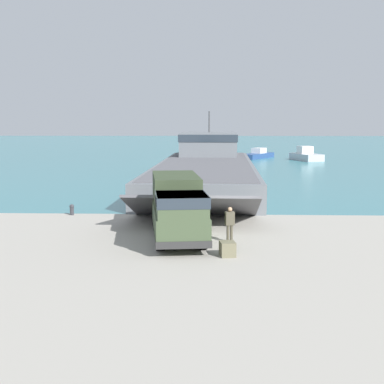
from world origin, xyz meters
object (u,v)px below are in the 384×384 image
Objects in this scene: moored_boat_a at (306,156)px; cargo_crate at (227,249)px; landing_craft at (206,164)px; mooring_bollard at (72,209)px; soldier_on_ramp at (230,222)px; moored_boat_b at (258,155)px; military_truck at (177,206)px.

cargo_crate is at bearing 57.63° from moored_boat_a.
landing_craft is 57.56× the size of mooring_bollard.
soldier_on_ramp is 0.22× the size of moored_boat_b.
cargo_crate is at bearing 114.42° from moored_boat_b.
moored_boat_a is 59.20m from cargo_crate.
moored_boat_b is (6.36, 59.67, -0.47)m from soldier_on_ramp.
landing_craft is at bearing 106.94° from moored_boat_b.
landing_craft is 6.03× the size of moored_boat_a.
soldier_on_ramp is at bearing 63.48° from military_truck.
landing_craft reaches higher than mooring_bollard.
moored_boat_b is 62.72m from cargo_crate.
moored_boat_a is (13.19, 54.97, -0.30)m from soldier_on_ramp.
mooring_bollard is at bearing 45.12° from moored_boat_a.
moored_boat_a is at bearing 156.06° from military_truck.
landing_craft is 51.16× the size of cargo_crate.
landing_craft is 33.45m from moored_boat_b.
landing_craft is 4.86× the size of moored_boat_b.
moored_boat_a is (14.62, 27.81, -0.90)m from landing_craft.
military_truck is 12.23× the size of mooring_bollard.
cargo_crate is (-13.38, -57.67, -0.38)m from moored_boat_a.
landing_craft reaches higher than moored_boat_b.
military_truck is 10.87× the size of cargo_crate.
soldier_on_ramp is 2.79m from cargo_crate.
military_truck reaches higher than moored_boat_a.
cargo_crate is at bearing 26.28° from military_truck.
cargo_crate is at bearing 160.07° from soldier_on_ramp.
moored_boat_a is 8.48× the size of cargo_crate.
moored_boat_b is at bearing -22.17° from soldier_on_ramp.
moored_boat_b is 54.83m from mooring_bollard.
mooring_bollard is 13.72m from cargo_crate.
moored_boat_a reaches higher than cargo_crate.
military_truck is 59.47m from moored_boat_b.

